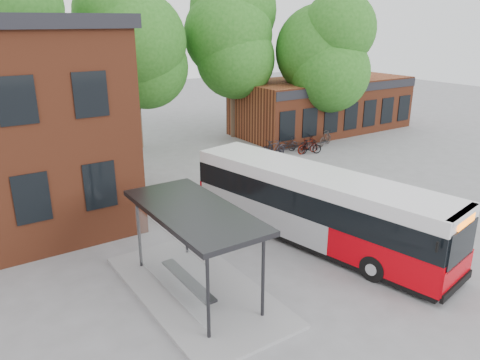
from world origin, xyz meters
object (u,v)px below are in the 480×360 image
bicycle_6 (307,142)px  bicycle_7 (325,138)px  bicycle_3 (308,146)px  bus_shelter (195,251)px  bicycle_1 (273,149)px  bicycle_2 (288,144)px  bicycle_4 (299,145)px  city_bus (315,207)px  bicycle_0 (266,149)px  bicycle_5 (310,147)px

bicycle_6 → bicycle_7: bearing=-109.6°
bicycle_3 → bicycle_6: 1.27m
bus_shelter → bicycle_1: bearing=43.3°
bicycle_3 → bicycle_2: bearing=31.1°
bicycle_1 → bicycle_7: (4.85, 0.39, -0.03)m
bicycle_4 → city_bus: bearing=162.4°
bicycle_6 → bicycle_7: size_ratio=0.96×
city_bus → bicycle_7: (10.75, 10.63, -0.89)m
city_bus → bicycle_6: bearing=38.5°
bicycle_7 → bicycle_6: bearing=65.5°
bus_shelter → bicycle_2: 17.67m
bicycle_2 → bicycle_6: bicycle_2 is taller
bicycle_0 → bus_shelter: bearing=110.6°
bicycle_5 → bicycle_7: bearing=-44.8°
bus_shelter → city_bus: 5.65m
bicycle_0 → bicycle_7: (5.02, -0.17, 0.06)m
bicycle_1 → bicycle_2: size_ratio=1.09×
bicycle_1 → bicycle_6: 3.29m
bicycle_2 → bicycle_7: (3.08, -0.34, 0.08)m
bicycle_1 → bicycle_2: (1.77, 0.73, -0.11)m
bicycle_1 → bicycle_7: bearing=-86.7°
bicycle_0 → bicycle_3: size_ratio=1.05×
bus_shelter → bicycle_4: 17.94m
bicycle_3 → bicycle_4: bicycle_3 is taller
bus_shelter → bicycle_3: 17.43m
bicycle_2 → bicycle_5: bearing=-159.8°
bicycle_4 → bicycle_7: bearing=-68.3°
bicycle_4 → bicycle_6: bearing=-59.7°
bicycle_1 → bicycle_7: bicycle_1 is taller
city_bus → bicycle_4: (8.34, 10.58, -1.01)m
bicycle_7 → bicycle_2: bearing=62.6°
bicycle_1 → bicycle_5: bearing=-106.5°
bicycle_3 → city_bus: bearing=141.7°
bus_shelter → bicycle_1: size_ratio=3.82×
bicycle_1 → bicycle_4: bearing=-83.2°
city_bus → bicycle_2: bearing=44.0°
bicycle_2 → bicycle_7: size_ratio=0.96×
city_bus → bicycle_3: (8.35, 9.74, -0.92)m
bicycle_1 → bus_shelter: bearing=132.0°
bicycle_3 → bicycle_6: (0.81, 0.98, -0.06)m
city_bus → bicycle_1: size_ratio=6.09×
city_bus → bicycle_1: (5.90, 10.23, -0.87)m
bicycle_4 → bicycle_6: bicycle_6 is taller
bicycle_2 → bicycle_3: 1.40m
bus_shelter → bicycle_6: bearing=37.6°
bicycle_6 → bicycle_7: 1.60m
bicycle_1 → bicycle_3: (2.45, -0.49, -0.05)m
bicycle_2 → bicycle_3: size_ratio=1.01×
bicycle_7 → bicycle_5: bearing=92.8°
bicycle_5 → bicycle_6: bearing=-13.3°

